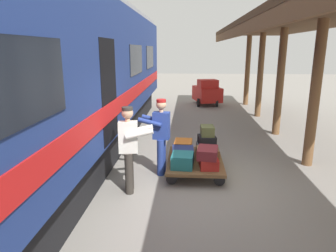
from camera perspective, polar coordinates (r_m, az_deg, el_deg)
name	(u,v)px	position (r m, az deg, el deg)	size (l,w,h in m)	color
ground_plane	(208,186)	(6.46, 7.58, -11.12)	(60.00, 60.00, 0.00)	gray
train_car	(34,85)	(6.61, -23.74, 7.02)	(3.02, 18.31, 4.00)	navy
luggage_cart	(195,161)	(7.07, 5.06, -6.51)	(1.24, 1.81, 0.30)	brown
suitcase_red_plastic	(209,163)	(6.56, 7.62, -6.80)	(0.38, 0.49, 0.22)	#AD231E
suitcase_navy_fabric	(183,153)	(7.00, 2.80, -5.12)	(0.48, 0.51, 0.26)	navy
suitcase_teal_softside	(182,160)	(6.53, 2.71, -6.46)	(0.45, 0.51, 0.29)	#1E666B
suitcase_slate_roller	(206,148)	(7.50, 7.14, -4.12)	(0.44, 0.50, 0.21)	#4C515B
suitcase_orange_carryall	(183,146)	(7.47, 2.87, -3.80)	(0.42, 0.54, 0.28)	#CC6B23
suitcase_brown_leather	(207,154)	(7.02, 7.37, -5.18)	(0.49, 0.48, 0.26)	brown
suitcase_black_hardshell	(207,140)	(7.47, 7.28, -2.55)	(0.41, 0.42, 0.20)	black
suitcase_olive_duffel	(207,131)	(7.45, 7.37, -0.88)	(0.31, 0.41, 0.24)	brown
suitcase_maroon_trunk	(208,153)	(6.50, 7.41, -4.97)	(0.41, 0.55, 0.21)	maroon
porter_in_overalls	(160,134)	(6.74, -1.41, -1.52)	(0.70, 0.48, 1.70)	navy
porter_by_door	(130,147)	(5.92, -7.21, -3.87)	(0.70, 0.49, 1.70)	#332D28
baggage_tug	(207,93)	(15.57, 7.33, 6.23)	(1.50, 1.93, 1.30)	#B21E19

